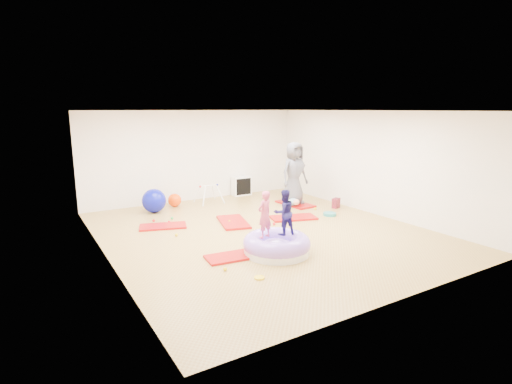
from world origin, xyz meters
TOP-DOWN VIEW (x-y plane):
  - room at (0.00, 0.00)m, footprint 7.01×8.01m
  - gym_mat_front_left at (-1.38, -1.14)m, footprint 1.12×0.64m
  - gym_mat_mid_left at (-1.91, 1.55)m, footprint 1.23×0.87m
  - gym_mat_center_back at (-0.26, 0.99)m, footprint 0.95×1.40m
  - gym_mat_right at (1.30, 0.54)m, footprint 1.31×0.91m
  - gym_mat_rear_right at (2.27, 1.77)m, footprint 0.68×1.26m
  - inflatable_cushion at (-0.53, -1.38)m, footprint 1.36×1.36m
  - child_pink at (-0.75, -1.28)m, footprint 0.39×0.32m
  - child_navy at (-0.32, -1.32)m, footprint 0.48×0.39m
  - adult_caregiver at (2.21, 1.76)m, footprint 0.95×0.67m
  - infant at (2.03, 1.52)m, footprint 0.37×0.38m
  - ball_pit_balls at (-0.72, 0.99)m, footprint 4.42×3.84m
  - exercise_ball_blue at (-1.65, 3.07)m, footprint 0.67×0.67m
  - exercise_ball_orange at (-0.93, 3.42)m, footprint 0.39×0.39m
  - infant_play_gym at (0.10, 3.24)m, footprint 0.75×0.71m
  - cube_shelf at (1.54, 3.79)m, footprint 0.63×0.31m
  - balance_disc at (2.33, 0.28)m, footprint 0.35×0.35m
  - backpack at (3.05, 0.83)m, footprint 0.29×0.23m
  - yellow_toy at (-1.46, -2.23)m, footprint 0.18×0.18m

SIDE VIEW (x-z plane):
  - yellow_toy at x=-1.46m, z-range 0.00..0.03m
  - gym_mat_front_left at x=-1.38m, z-range 0.00..0.04m
  - gym_mat_mid_left at x=-1.91m, z-range 0.00..0.05m
  - gym_mat_right at x=1.30m, z-range 0.00..0.05m
  - gym_mat_rear_right at x=2.27m, z-range 0.00..0.05m
  - gym_mat_center_back at x=-0.26m, z-range 0.00..0.05m
  - ball_pit_balls at x=-0.72m, z-range 0.00..0.07m
  - balance_disc at x=2.33m, z-range 0.00..0.08m
  - backpack at x=3.05m, z-range 0.00..0.29m
  - infant at x=2.03m, z-range 0.05..0.27m
  - inflatable_cushion at x=-0.53m, z-range -0.05..0.38m
  - exercise_ball_orange at x=-0.93m, z-range 0.00..0.39m
  - cube_shelf at x=1.54m, z-range 0.00..0.63m
  - exercise_ball_blue at x=-1.65m, z-range 0.00..0.67m
  - infant_play_gym at x=0.10m, z-range 0.10..0.67m
  - child_navy at x=-0.32m, z-range 0.39..1.32m
  - child_pink at x=-0.75m, z-range 0.39..1.34m
  - adult_caregiver at x=2.21m, z-range 0.05..1.89m
  - room at x=0.00m, z-range 0.00..2.80m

